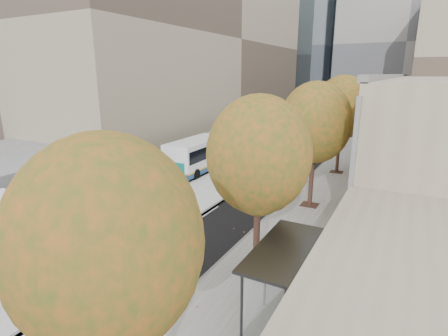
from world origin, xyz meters
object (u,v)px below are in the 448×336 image
Objects in this scene: bus_far at (225,144)px; cyclist at (138,273)px; bus_shelter at (290,260)px; distant_car at (311,118)px.

cyclist is at bearing -71.60° from bus_far.
bus_shelter is 0.25× the size of bus_far.
bus_shelter is 1.96× the size of cyclist.
bus_far is at bearing 104.77° from cyclist.
cyclist is at bearing -165.38° from bus_shelter.
cyclist is (7.43, -21.28, -0.77)m from bus_far.
bus_far is at bearing 123.29° from bus_shelter.
bus_far reaches higher than distant_car.
bus_shelter is at bearing -57.55° from bus_far.
bus_far is 7.84× the size of cyclist.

